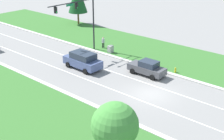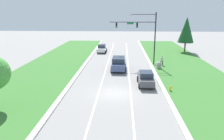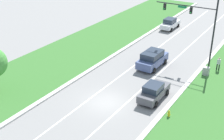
# 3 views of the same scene
# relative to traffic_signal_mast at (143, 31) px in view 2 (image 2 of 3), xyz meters

# --- Properties ---
(ground_plane) EXTENTS (160.00, 160.00, 0.00)m
(ground_plane) POSITION_rel_traffic_signal_mast_xyz_m (-4.13, -14.01, -5.77)
(ground_plane) COLOR gray
(curb_strip_right) EXTENTS (0.50, 90.00, 0.15)m
(curb_strip_right) POSITION_rel_traffic_signal_mast_xyz_m (1.52, -14.01, -5.70)
(curb_strip_right) COLOR beige
(curb_strip_right) RESTS_ON ground_plane
(curb_strip_left) EXTENTS (0.50, 90.00, 0.15)m
(curb_strip_left) POSITION_rel_traffic_signal_mast_xyz_m (-9.78, -14.01, -5.70)
(curb_strip_left) COLOR beige
(curb_strip_left) RESTS_ON ground_plane
(grass_verge_right) EXTENTS (10.00, 90.00, 0.08)m
(grass_verge_right) POSITION_rel_traffic_signal_mast_xyz_m (6.77, -14.01, -5.73)
(grass_verge_right) COLOR #38702D
(grass_verge_right) RESTS_ON ground_plane
(grass_verge_left) EXTENTS (10.00, 90.00, 0.08)m
(grass_verge_left) POSITION_rel_traffic_signal_mast_xyz_m (-15.03, -14.01, -5.73)
(grass_verge_left) COLOR #38702D
(grass_verge_left) RESTS_ON ground_plane
(lane_stripe_inner_left) EXTENTS (0.14, 81.00, 0.01)m
(lane_stripe_inner_left) POSITION_rel_traffic_signal_mast_xyz_m (-5.93, -14.01, -5.77)
(lane_stripe_inner_left) COLOR white
(lane_stripe_inner_left) RESTS_ON ground_plane
(lane_stripe_inner_right) EXTENTS (0.14, 81.00, 0.01)m
(lane_stripe_inner_right) POSITION_rel_traffic_signal_mast_xyz_m (-2.33, -14.01, -5.77)
(lane_stripe_inner_right) COLOR white
(lane_stripe_inner_right) RESTS_ON ground_plane
(traffic_signal_mast) EXTENTS (7.69, 0.41, 8.75)m
(traffic_signal_mast) POSITION_rel_traffic_signal_mast_xyz_m (0.00, 0.00, 0.00)
(traffic_signal_mast) COLOR black
(traffic_signal_mast) RESTS_ON ground_plane
(white_sedan) EXTENTS (2.02, 4.68, 1.79)m
(white_sedan) POSITION_rel_traffic_signal_mast_xyz_m (-7.95, 11.56, -4.91)
(white_sedan) COLOR white
(white_sedan) RESTS_ON ground_plane
(slate_blue_suv) EXTENTS (2.35, 5.05, 2.05)m
(slate_blue_suv) POSITION_rel_traffic_signal_mast_xyz_m (-3.89, -3.89, -4.72)
(slate_blue_suv) COLOR #475684
(slate_blue_suv) RESTS_ON ground_plane
(graphite_sedan) EXTENTS (1.96, 4.46, 1.75)m
(graphite_sedan) POSITION_rel_traffic_signal_mast_xyz_m (-0.39, -10.89, -4.91)
(graphite_sedan) COLOR #4C4C51
(graphite_sedan) RESTS_ON ground_plane
(utility_cabinet) EXTENTS (0.70, 0.60, 1.06)m
(utility_cabinet) POSITION_rel_traffic_signal_mast_xyz_m (2.50, -2.73, -5.25)
(utility_cabinet) COLOR #9E9E99
(utility_cabinet) RESTS_ON ground_plane
(pedestrian) EXTENTS (0.40, 0.23, 1.69)m
(pedestrian) POSITION_rel_traffic_signal_mast_xyz_m (3.34, -0.60, -4.84)
(pedestrian) COLOR black
(pedestrian) RESTS_ON ground_plane
(fire_hydrant) EXTENTS (0.34, 0.20, 0.70)m
(fire_hydrant) POSITION_rel_traffic_signal_mast_xyz_m (2.21, -13.11, -5.43)
(fire_hydrant) COLOR gold
(fire_hydrant) RESTS_ON ground_plane
(conifer_near_right_tree) EXTENTS (3.47, 3.47, 7.79)m
(conifer_near_right_tree) POSITION_rel_traffic_signal_mast_xyz_m (10.59, 12.26, -0.77)
(conifer_near_right_tree) COLOR brown
(conifer_near_right_tree) RESTS_ON ground_plane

